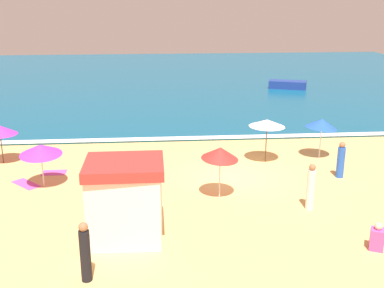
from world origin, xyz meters
TOP-DOWN VIEW (x-y plane):
  - ground_plane at (0.00, 0.00)m, footprint 60.00×60.00m
  - ocean_water at (0.00, 28.00)m, footprint 60.00×44.00m
  - wave_breaker_foam at (0.00, 6.30)m, footprint 57.00×0.70m
  - lifeguard_cabana at (-4.55, -5.21)m, footprint 2.58×2.22m
  - beach_umbrella_1 at (2.00, 2.14)m, footprint 1.84×1.84m
  - beach_umbrella_3 at (-0.92, -2.07)m, footprint 2.15×2.16m
  - beach_umbrella_4 at (-8.41, -0.21)m, footprint 2.03×2.06m
  - beach_umbrella_5 at (-11.08, 3.08)m, footprint 2.10×2.10m
  - beach_umbrella_6 at (4.92, 2.56)m, footprint 1.68×1.64m
  - beachgoer_1 at (-6.36, 1.07)m, footprint 0.61×0.61m
  - beachgoer_4 at (-5.59, -7.71)m, footprint 0.42×0.42m
  - beachgoer_5 at (4.89, -0.27)m, footprint 0.46×0.46m
  - beachgoer_6 at (2.42, -3.48)m, footprint 0.35×0.35m
  - beachgoer_8 at (3.61, -6.69)m, footprint 0.58×0.58m
  - beach_towel_2 at (-9.25, 0.06)m, footprint 1.50×1.51m
  - beach_towel_4 at (-8.28, 1.41)m, footprint 1.11×0.75m
  - small_boat_0 at (8.53, 21.33)m, footprint 3.52×2.42m

SIDE VIEW (x-z plane):
  - ground_plane at x=0.00m, z-range 0.00..0.00m
  - beach_towel_2 at x=-9.25m, z-range 0.00..0.01m
  - beach_towel_4 at x=-8.28m, z-range 0.00..0.01m
  - ocean_water at x=0.00m, z-range 0.00..0.10m
  - wave_breaker_foam at x=0.00m, z-range 0.10..0.11m
  - beachgoer_1 at x=-6.36m, z-range -0.08..0.75m
  - beachgoer_8 at x=3.61m, z-range -0.07..0.89m
  - small_boat_0 at x=8.53m, z-range 0.10..0.78m
  - beachgoer_5 at x=4.89m, z-range -0.04..1.65m
  - beachgoer_6 at x=2.42m, z-range -0.03..1.82m
  - beachgoer_4 at x=-5.59m, z-range -0.02..1.83m
  - lifeguard_cabana at x=-4.55m, z-range 0.02..2.79m
  - beach_umbrella_4 at x=-8.41m, z-range 0.68..2.66m
  - beach_umbrella_5 at x=-11.08m, z-range 0.73..2.68m
  - beach_umbrella_6 at x=4.92m, z-range 0.75..2.86m
  - beach_umbrella_3 at x=-0.92m, z-range 0.80..3.04m
  - beach_umbrella_1 at x=2.00m, z-range 0.91..3.10m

